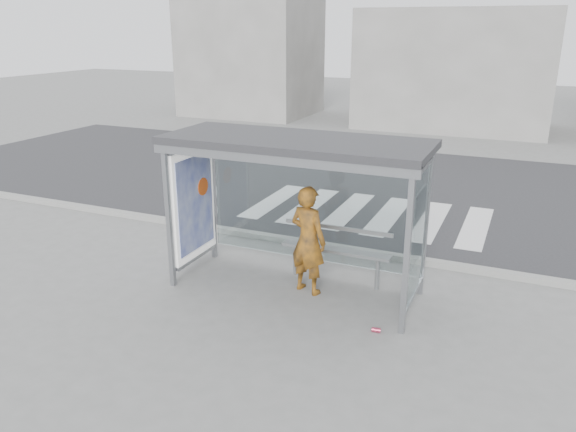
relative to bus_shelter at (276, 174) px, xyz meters
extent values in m
plane|color=slate|center=(0.37, -0.06, -1.98)|extent=(80.00, 80.00, 0.00)
cube|color=#2A2A2C|center=(0.37, 6.94, -1.98)|extent=(30.00, 10.00, 0.01)
cube|color=gray|center=(0.37, 1.89, -1.92)|extent=(30.00, 0.18, 0.12)
cube|color=silver|center=(-2.13, 4.44, -1.98)|extent=(0.55, 3.00, 0.00)
cube|color=silver|center=(-1.13, 4.44, -1.98)|extent=(0.55, 3.00, 0.00)
cube|color=silver|center=(-0.13, 4.44, -1.98)|extent=(0.55, 3.00, 0.00)
cube|color=silver|center=(0.87, 4.44, -1.98)|extent=(0.55, 3.00, 0.00)
cube|color=silver|center=(1.87, 4.44, -1.98)|extent=(0.55, 3.00, 0.00)
cube|color=silver|center=(2.87, 4.44, -1.98)|extent=(0.55, 3.00, 0.00)
cube|color=gray|center=(-1.63, -0.76, -0.73)|extent=(0.08, 0.08, 2.50)
cube|color=gray|center=(2.37, -0.76, -0.73)|extent=(0.08, 0.08, 2.50)
cube|color=gray|center=(-1.63, 0.64, -0.73)|extent=(0.08, 0.08, 2.50)
cube|color=gray|center=(2.37, 0.64, -0.73)|extent=(0.08, 0.08, 2.50)
cube|color=#2D2D30|center=(0.37, -0.06, 0.58)|extent=(4.25, 1.65, 0.12)
cube|color=gray|center=(0.37, -0.82, 0.47)|extent=(4.25, 0.06, 0.18)
cube|color=white|center=(0.37, 0.64, -0.68)|extent=(3.80, 0.02, 2.00)
cube|color=white|center=(-1.63, -0.06, -0.68)|extent=(0.15, 1.25, 2.00)
cube|color=#2F3FAB|center=(-1.54, -0.06, -0.68)|extent=(0.01, 1.10, 1.70)
cylinder|color=#CD4A12|center=(-1.53, 0.19, -0.43)|extent=(0.02, 0.32, 0.32)
cube|color=white|center=(2.37, -0.06, -0.68)|extent=(0.03, 1.25, 2.00)
cube|color=beige|center=(2.34, -0.01, -0.58)|extent=(0.03, 0.86, 1.16)
cube|color=gray|center=(-9.63, 17.94, 1.02)|extent=(6.00, 5.00, 6.00)
cube|color=gray|center=(0.37, 17.94, 0.52)|extent=(8.00, 5.00, 5.00)
imported|color=orange|center=(0.59, -0.03, -1.06)|extent=(0.77, 0.61, 1.85)
cube|color=gray|center=(0.90, 0.51, -1.39)|extent=(1.95, 0.24, 0.05)
cylinder|color=gray|center=(0.14, 0.51, -1.70)|extent=(0.08, 0.08, 0.57)
cylinder|color=gray|center=(1.65, 0.51, -1.70)|extent=(0.08, 0.08, 0.57)
cube|color=gray|center=(0.90, 0.60, -1.01)|extent=(1.95, 0.04, 0.07)
cylinder|color=#D43E5F|center=(2.03, -0.90, -1.95)|extent=(0.14, 0.09, 0.07)
camera|label=1|loc=(3.75, -8.09, 2.30)|focal=35.00mm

